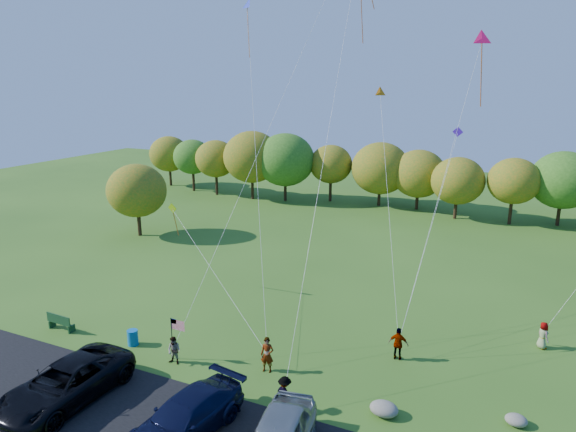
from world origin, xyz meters
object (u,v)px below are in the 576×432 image
at_px(park_bench, 60,322).
at_px(minivan_navy, 186,417).
at_px(minivan_dark, 66,383).
at_px(flyer_c, 285,394).
at_px(flyer_d, 398,344).
at_px(flyer_a, 267,355).
at_px(flyer_b, 174,351).
at_px(flyer_e, 543,335).
at_px(trash_barrel, 133,338).

bearing_deg(park_bench, minivan_navy, -18.22).
relative_size(minivan_dark, flyer_c, 3.92).
bearing_deg(flyer_d, flyer_a, 31.56).
distance_m(minivan_navy, flyer_a, 5.89).
bearing_deg(flyer_b, flyer_e, 26.72).
distance_m(minivan_dark, flyer_b, 5.40).
relative_size(flyer_a, flyer_e, 1.22).
relative_size(minivan_navy, park_bench, 3.04).
bearing_deg(minivan_navy, flyer_b, 140.84).
bearing_deg(trash_barrel, flyer_e, 23.95).
xyz_separation_m(flyer_a, flyer_d, (5.80, 3.99, -0.03)).
height_order(flyer_a, flyer_b, flyer_a).
height_order(flyer_d, trash_barrel, flyer_d).
height_order(minivan_navy, flyer_d, flyer_d).
bearing_deg(flyer_d, flyer_b, 24.02).
bearing_deg(minivan_dark, park_bench, 142.17).
relative_size(flyer_c, park_bench, 0.87).
bearing_deg(park_bench, flyer_b, 1.02).
distance_m(minivan_dark, flyer_c, 10.11).
xyz_separation_m(minivan_navy, flyer_b, (-3.94, 4.45, -0.14)).
distance_m(flyer_a, flyer_b, 4.97).
xyz_separation_m(minivan_dark, flyer_b, (2.48, 4.79, -0.21)).
bearing_deg(trash_barrel, minivan_navy, -34.87).
distance_m(flyer_e, trash_barrel, 22.93).
xyz_separation_m(flyer_c, trash_barrel, (-10.30, 1.78, -0.38)).
distance_m(minivan_navy, trash_barrel, 8.91).
distance_m(flyer_d, park_bench, 19.75).
bearing_deg(trash_barrel, flyer_d, 18.80).
height_order(minivan_dark, flyer_b, minivan_dark).
bearing_deg(flyer_a, trash_barrel, 175.24).
relative_size(minivan_navy, flyer_e, 3.74).
distance_m(minivan_dark, flyer_d, 16.55).
bearing_deg(flyer_c, flyer_d, -93.16).
relative_size(minivan_dark, flyer_e, 4.22).
height_order(flyer_b, trash_barrel, flyer_b).
relative_size(flyer_d, flyer_e, 1.17).
relative_size(flyer_b, flyer_e, 0.98).
distance_m(flyer_c, park_bench, 15.48).
bearing_deg(minivan_navy, flyer_d, 65.29).
xyz_separation_m(minivan_navy, flyer_a, (0.83, 5.84, 0.04)).
bearing_deg(minivan_navy, park_bench, 168.90).
relative_size(flyer_a, trash_barrel, 2.10).
bearing_deg(flyer_b, flyer_d, 24.23).
bearing_deg(flyer_a, flyer_e, 23.68).
height_order(flyer_e, park_bench, flyer_e).
bearing_deg(flyer_b, flyer_c, -12.04).
bearing_deg(minivan_dark, minivan_navy, 4.79).
bearing_deg(flyer_a, flyer_b, -173.76).
xyz_separation_m(flyer_b, trash_barrel, (-3.36, 0.64, -0.31)).
height_order(flyer_a, trash_barrel, flyer_a).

